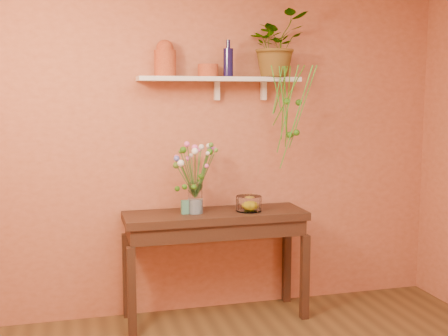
# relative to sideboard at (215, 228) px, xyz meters

# --- Properties ---
(room) EXTENTS (4.04, 4.04, 2.70)m
(room) POSITION_rel_sideboard_xyz_m (0.02, -1.75, 0.60)
(room) COLOR brown
(room) RESTS_ON ground
(sideboard) EXTENTS (1.44, 0.46, 0.87)m
(sideboard) POSITION_rel_sideboard_xyz_m (0.00, 0.00, 0.00)
(sideboard) COLOR #3D261A
(sideboard) RESTS_ON ground
(wall_shelf) EXTENTS (1.30, 0.24, 0.19)m
(wall_shelf) POSITION_rel_sideboard_xyz_m (0.08, 0.13, 1.17)
(wall_shelf) COLOR white
(wall_shelf) RESTS_ON room
(terracotta_jug) EXTENTS (0.22, 0.22, 0.28)m
(terracotta_jug) POSITION_rel_sideboard_xyz_m (-0.36, 0.14, 1.32)
(terracotta_jug) COLOR #B65129
(terracotta_jug) RESTS_ON wall_shelf
(terracotta_pot) EXTENTS (0.19, 0.19, 0.10)m
(terracotta_pot) POSITION_rel_sideboard_xyz_m (-0.02, 0.13, 1.24)
(terracotta_pot) COLOR #B65129
(terracotta_pot) RESTS_ON wall_shelf
(blue_bottle) EXTENTS (0.09, 0.09, 0.29)m
(blue_bottle) POSITION_rel_sideboard_xyz_m (0.13, 0.10, 1.31)
(blue_bottle) COLOR #130E3B
(blue_bottle) RESTS_ON wall_shelf
(spider_plant) EXTENTS (0.58, 0.54, 0.52)m
(spider_plant) POSITION_rel_sideboard_xyz_m (0.53, 0.09, 1.45)
(spider_plant) COLOR #2F6A13
(spider_plant) RESTS_ON wall_shelf
(plant_fronds) EXTENTS (0.33, 0.34, 0.82)m
(plant_fronds) POSITION_rel_sideboard_xyz_m (0.60, -0.07, 0.92)
(plant_fronds) COLOR #2F6A13
(plant_fronds) RESTS_ON wall_shelf
(glass_vase) EXTENTS (0.12, 0.12, 0.24)m
(glass_vase) POSITION_rel_sideboard_xyz_m (-0.16, -0.01, 0.23)
(glass_vase) COLOR white
(glass_vase) RESTS_ON sideboard
(bouquet) EXTENTS (0.36, 0.38, 0.45)m
(bouquet) POSITION_rel_sideboard_xyz_m (-0.17, -0.02, 0.53)
(bouquet) COLOR #386B28
(bouquet) RESTS_ON glass_vase
(glass_bowl) EXTENTS (0.20, 0.20, 0.12)m
(glass_bowl) POSITION_rel_sideboard_xyz_m (0.27, -0.04, 0.18)
(glass_bowl) COLOR white
(glass_bowl) RESTS_ON sideboard
(lemon) EXTENTS (0.08, 0.08, 0.08)m
(lemon) POSITION_rel_sideboard_xyz_m (0.28, -0.02, 0.17)
(lemon) COLOR yellow
(lemon) RESTS_ON glass_bowl
(carton) EXTENTS (0.06, 0.05, 0.11)m
(carton) POSITION_rel_sideboard_xyz_m (-0.25, -0.01, 0.18)
(carton) COLOR #366C86
(carton) RESTS_ON sideboard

